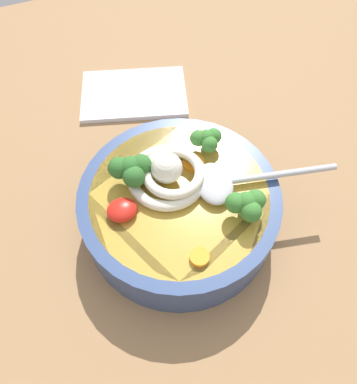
# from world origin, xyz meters

# --- Properties ---
(table_slab) EXTENTS (1.20, 1.20, 0.03)m
(table_slab) POSITION_xyz_m (0.00, 0.00, 0.01)
(table_slab) COLOR #936D47
(table_slab) RESTS_ON ground
(soup_bowl) EXTENTS (0.24, 0.24, 0.07)m
(soup_bowl) POSITION_xyz_m (-0.02, 0.00, 0.06)
(soup_bowl) COLOR #334775
(soup_bowl) RESTS_ON table_slab
(noodle_pile) EXTENTS (0.11, 0.10, 0.04)m
(noodle_pile) POSITION_xyz_m (-0.03, 0.02, 0.11)
(noodle_pile) COLOR silver
(noodle_pile) RESTS_ON soup_bowl
(soup_spoon) EXTENTS (0.18, 0.07, 0.02)m
(soup_spoon) POSITION_xyz_m (0.03, -0.01, 0.10)
(soup_spoon) COLOR #B7B7BC
(soup_spoon) RESTS_ON soup_bowl
(chili_sauce_dollop) EXTENTS (0.03, 0.03, 0.02)m
(chili_sauce_dollop) POSITION_xyz_m (-0.09, 0.00, 0.10)
(chili_sauce_dollop) COLOR red
(chili_sauce_dollop) RESTS_ON soup_bowl
(broccoli_floret_near_spoon) EXTENTS (0.05, 0.04, 0.04)m
(broccoli_floret_near_spoon) POSITION_xyz_m (0.04, -0.05, 0.12)
(broccoli_floret_near_spoon) COLOR #7A9E60
(broccoli_floret_near_spoon) RESTS_ON soup_bowl
(broccoli_floret_front) EXTENTS (0.04, 0.03, 0.03)m
(broccoli_floret_front) POSITION_xyz_m (0.04, 0.05, 0.11)
(broccoli_floret_front) COLOR #7A9E60
(broccoli_floret_front) RESTS_ON soup_bowl
(broccoli_floret_right) EXTENTS (0.05, 0.04, 0.04)m
(broccoli_floret_right) POSITION_xyz_m (-0.07, 0.04, 0.12)
(broccoli_floret_right) COLOR #7A9E60
(broccoli_floret_right) RESTS_ON soup_bowl
(carrot_slice_beside_noodles) EXTENTS (0.02, 0.02, 0.01)m
(carrot_slice_beside_noodles) POSITION_xyz_m (-0.03, -0.08, 0.10)
(carrot_slice_beside_noodles) COLOR orange
(carrot_slice_beside_noodles) RESTS_ON soup_bowl
(carrot_slice_extra_b) EXTENTS (0.03, 0.03, 0.00)m
(carrot_slice_extra_b) POSITION_xyz_m (0.01, 0.03, 0.10)
(carrot_slice_extra_b) COLOR orange
(carrot_slice_extra_b) RESTS_ON soup_bowl
(folded_napkin) EXTENTS (0.20, 0.16, 0.01)m
(folded_napkin) POSITION_xyz_m (0.00, 0.25, 0.03)
(folded_napkin) COLOR white
(folded_napkin) RESTS_ON table_slab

